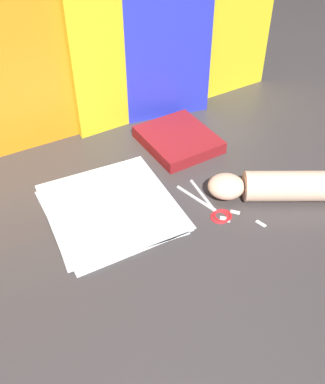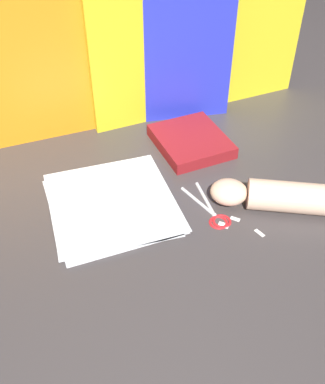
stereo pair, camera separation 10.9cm
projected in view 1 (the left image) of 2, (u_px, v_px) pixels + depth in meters
The scene contains 10 objects.
ground_plane at pixel (172, 209), 1.14m from camera, with size 6.00×6.00×0.00m, color #3D3838.
backdrop_panel_center at pixel (98, 62), 1.28m from camera, with size 0.69×0.13×0.43m.
backdrop_panel_right at pixel (180, 46), 1.38m from camera, with size 0.71×0.06×0.42m.
paper_stack at pixel (110, 208), 1.13m from camera, with size 0.32×0.34×0.01m.
book_closed at pixel (178, 140), 1.34m from camera, with size 0.21×0.23×0.04m.
scissors at pixel (212, 207), 1.13m from camera, with size 0.08×0.18×0.01m.
hand_forearm at pixel (278, 186), 1.14m from camera, with size 0.34×0.23×0.08m.
paper_scrap_near at pixel (235, 212), 1.13m from camera, with size 0.02×0.03×0.00m.
paper_scrap_mid at pixel (261, 223), 1.10m from camera, with size 0.02×0.03×0.00m.
paper_scrap_far at pixel (225, 219), 1.11m from camera, with size 0.03×0.03×0.00m.
Camera 1 is at (-0.40, -0.72, 0.78)m, focal length 42.00 mm.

